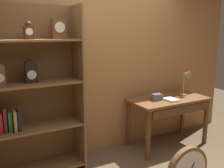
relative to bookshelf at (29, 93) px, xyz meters
name	(u,v)px	position (x,y,z in m)	size (l,w,h in m)	color
back_wood_panel	(101,65)	(1.07, 0.24, 0.25)	(4.80, 0.05, 2.60)	#9E6B3D
bookshelf	(29,93)	(0.00, 0.00, 0.00)	(1.17, 0.40, 2.09)	brown
workbench	(169,105)	(2.04, -0.16, -0.39)	(1.23, 0.61, 0.76)	brown
desk_lamp	(188,77)	(2.42, -0.13, 0.00)	(0.18, 0.19, 0.44)	olive
toolbox_small	(157,97)	(1.81, -0.13, -0.25)	(0.15, 0.11, 0.10)	#595960
open_repair_manual	(171,100)	(1.99, -0.24, -0.28)	(0.16, 0.22, 0.03)	silver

